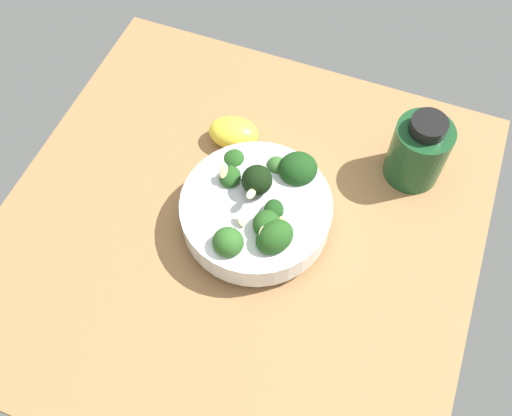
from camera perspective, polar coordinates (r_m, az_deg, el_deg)
name	(u,v)px	position (r cm, az deg, el deg)	size (l,w,h in cm)	color
ground_plane	(238,235)	(77.17, -1.83, -2.68)	(61.74, 61.74, 4.30)	#996D42
bowl_of_broccoli	(258,209)	(72.28, 0.18, -0.14)	(19.14, 19.23, 10.05)	white
lemon_wedge	(234,133)	(81.35, -2.23, 7.47)	(7.07, 5.12, 3.96)	yellow
bottle_tall	(419,150)	(78.75, 15.85, 5.53)	(7.58, 7.58, 10.88)	#194723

